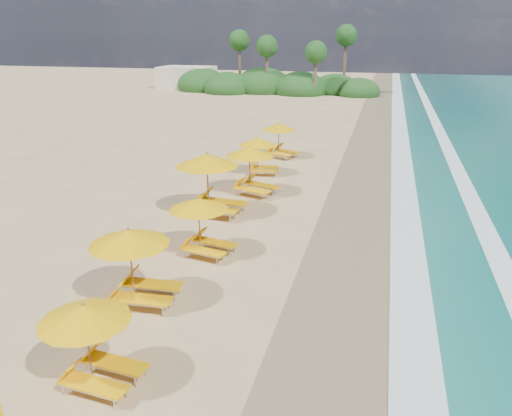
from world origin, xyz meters
TOP-DOWN VIEW (x-y plane):
  - ground at (0.00, 0.00)m, footprint 160.00×160.00m
  - wet_sand at (4.00, 0.00)m, footprint 4.00×160.00m
  - surf_foam at (6.70, 0.00)m, footprint 4.00×160.00m
  - station_1 at (-1.32, -8.84)m, footprint 2.29×2.15m
  - station_2 at (-2.06, -5.37)m, footprint 2.56×2.39m
  - station_3 at (-1.39, -1.84)m, footprint 2.53×2.43m
  - station_4 at (-2.42, 2.09)m, footprint 3.04×2.86m
  - station_5 at (-1.49, 5.19)m, footprint 2.98×2.92m
  - station_6 at (-1.99, 8.65)m, footprint 2.47×2.36m
  - station_7 at (-1.72, 12.68)m, footprint 2.80×2.78m
  - treeline at (-9.94, 45.51)m, footprint 25.80×8.80m
  - beach_building at (-22.00, 48.00)m, footprint 7.00×5.00m

SIDE VIEW (x-z plane):
  - ground at x=0.00m, z-range 0.00..0.00m
  - wet_sand at x=4.00m, z-range 0.00..0.01m
  - surf_foam at x=6.70m, z-range 0.02..0.03m
  - treeline at x=-9.94m, z-range -3.87..5.86m
  - station_1 at x=-1.32m, z-range 0.12..2.13m
  - station_6 at x=-1.99m, z-range 0.12..2.17m
  - station_3 at x=-1.39m, z-range 0.13..2.22m
  - station_7 at x=-1.72m, z-range 0.13..2.27m
  - station_2 at x=-2.06m, z-range 0.14..2.43m
  - station_5 at x=-1.49m, z-range 0.14..2.47m
  - beach_building at x=-22.00m, z-range 0.00..2.80m
  - station_4 at x=-2.42m, z-range 0.16..2.84m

